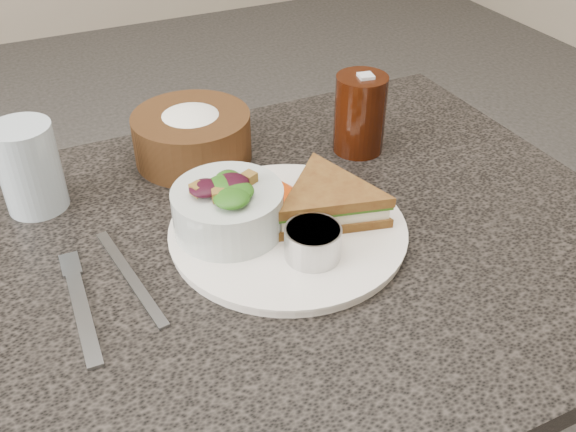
# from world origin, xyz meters

# --- Properties ---
(dinner_plate) EXTENTS (0.30, 0.30, 0.01)m
(dinner_plate) POSITION_xyz_m (0.06, 0.00, 0.76)
(dinner_plate) COLOR silver
(dinner_plate) RESTS_ON dining_table
(sandwich) EXTENTS (0.21, 0.21, 0.05)m
(sandwich) POSITION_xyz_m (0.11, 0.00, 0.79)
(sandwich) COLOR brown
(sandwich) RESTS_ON dinner_plate
(salad_bowl) EXTENTS (0.17, 0.17, 0.08)m
(salad_bowl) POSITION_xyz_m (-0.01, 0.03, 0.80)
(salad_bowl) COLOR #B5C0BB
(salad_bowl) RESTS_ON dinner_plate
(dressing_ramekin) EXTENTS (0.08, 0.08, 0.04)m
(dressing_ramekin) POSITION_xyz_m (0.06, -0.06, 0.78)
(dressing_ramekin) COLOR #ADADAD
(dressing_ramekin) RESTS_ON dinner_plate
(orange_wedge) EXTENTS (0.10, 0.10, 0.03)m
(orange_wedge) POSITION_xyz_m (0.07, 0.07, 0.78)
(orange_wedge) COLOR #F55211
(orange_wedge) RESTS_ON dinner_plate
(fork) EXTENTS (0.02, 0.17, 0.00)m
(fork) POSITION_xyz_m (-0.21, -0.02, 0.75)
(fork) COLOR gray
(fork) RESTS_ON dining_table
(knife) EXTENTS (0.04, 0.19, 0.00)m
(knife) POSITION_xyz_m (-0.14, 0.01, 0.75)
(knife) COLOR gray
(knife) RESTS_ON dining_table
(bread_basket) EXTENTS (0.22, 0.22, 0.10)m
(bread_basket) POSITION_xyz_m (0.01, 0.24, 0.80)
(bread_basket) COLOR #442813
(bread_basket) RESTS_ON dining_table
(cola_glass) EXTENTS (0.08, 0.08, 0.13)m
(cola_glass) POSITION_xyz_m (0.25, 0.15, 0.82)
(cola_glass) COLOR black
(cola_glass) RESTS_ON dining_table
(water_glass) EXTENTS (0.08, 0.08, 0.12)m
(water_glass) POSITION_xyz_m (-0.22, 0.21, 0.81)
(water_glass) COLOR #A8B8C5
(water_glass) RESTS_ON dining_table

